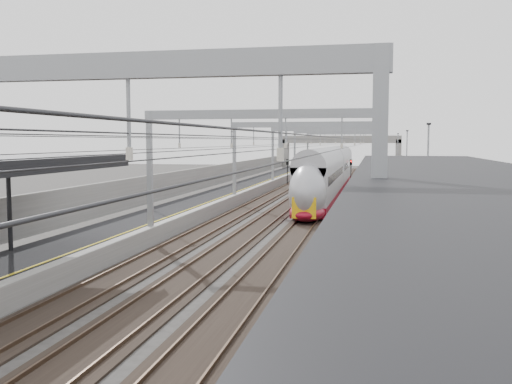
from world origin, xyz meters
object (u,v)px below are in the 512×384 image
at_px(signal_green, 287,167).
at_px(train, 330,177).
at_px(overbridge, 341,144).
at_px(bench, 473,276).

bearing_deg(signal_green, train, -64.24).
height_order(overbridge, bench, overbridge).
xyz_separation_m(overbridge, signal_green, (-5.20, -33.01, -2.89)).
xyz_separation_m(bench, signal_green, (-14.54, 56.62, 0.80)).
bearing_deg(bench, overbridge, 95.95).
distance_m(overbridge, signal_green, 33.54).
relative_size(bench, signal_green, 0.58).
bearing_deg(overbridge, signal_green, -98.95).
relative_size(train, bench, 24.04).
distance_m(train, bench, 43.45).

